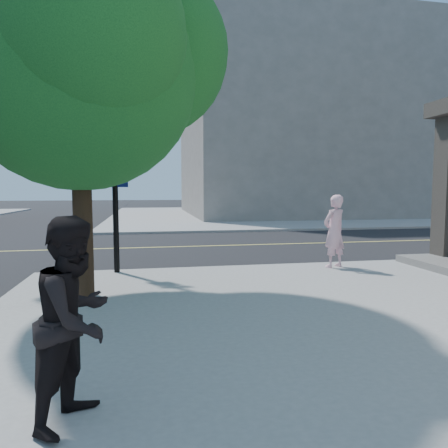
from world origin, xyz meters
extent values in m
plane|color=black|center=(0.00, 0.00, 0.00)|extent=(140.00, 140.00, 0.00)
cube|color=black|center=(0.00, 4.50, 0.01)|extent=(140.00, 9.00, 0.01)
cube|color=gray|center=(13.50, 21.50, 0.06)|extent=(29.00, 25.00, 0.12)
cube|color=#35302B|center=(9.70, -0.50, 2.22)|extent=(0.55, 0.55, 4.20)
cube|color=slate|center=(14.00, 22.00, 7.12)|extent=(18.00, 16.00, 14.00)
imported|color=#E1A8B8|center=(6.33, -0.68, 1.04)|extent=(0.79, 0.67, 1.84)
imported|color=black|center=(1.06, -6.66, 1.00)|extent=(0.97, 1.06, 1.76)
cylinder|color=black|center=(0.50, -2.38, 1.88)|extent=(0.35, 0.35, 3.51)
sphere|color=#1C5F22|center=(0.50, -2.38, 4.22)|extent=(4.29, 4.29, 4.29)
sphere|color=#1C5F22|center=(1.67, -1.79, 4.80)|extent=(3.32, 3.32, 3.32)
sphere|color=#1C5F22|center=(-0.48, -1.59, 5.00)|extent=(3.12, 3.12, 3.12)
sphere|color=#1C5F22|center=(0.89, -3.45, 4.51)|extent=(2.93, 2.93, 2.93)
cylinder|color=black|center=(0.94, -0.30, 2.46)|extent=(0.13, 0.13, 4.68)
cylinder|color=black|center=(-0.51, -0.30, 4.57)|extent=(2.89, 0.11, 0.11)
cube|color=white|center=(0.99, -0.32, 3.01)|extent=(0.61, 0.04, 0.22)
cube|color=navy|center=(0.99, -0.32, 2.46)|extent=(0.50, 0.04, 0.61)
imported|color=black|center=(0.94, -0.30, 3.90)|extent=(0.18, 0.22, 1.11)
camera|label=1|loc=(1.68, -10.20, 2.10)|focal=32.53mm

